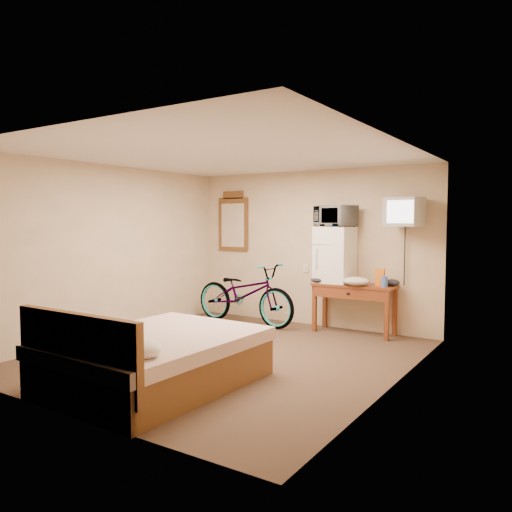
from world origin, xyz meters
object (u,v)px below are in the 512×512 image
at_px(desk, 353,293).
at_px(crt_television, 404,212).
at_px(microwave, 335,216).
at_px(wall_mirror, 233,222).
at_px(blue_cup, 384,282).
at_px(bed, 151,359).
at_px(bicycle, 245,294).
at_px(mini_fridge, 335,255).

xyz_separation_m(desk, crt_television, (0.73, 0.02, 1.20)).
xyz_separation_m(microwave, wall_mirror, (-2.06, 0.22, -0.09)).
relative_size(blue_cup, bed, 0.07).
bearing_deg(desk, bicycle, -171.11).
distance_m(desk, crt_television, 1.40).
bearing_deg(bicycle, desk, -77.60).
xyz_separation_m(microwave, bed, (-0.49, -3.42, -1.47)).
xyz_separation_m(mini_fridge, bicycle, (-1.45, -0.32, -0.67)).
bearing_deg(bed, bicycle, 107.08).
height_order(crt_television, bicycle, crt_television).
bearing_deg(mini_fridge, microwave, 56.26).
bearing_deg(wall_mirror, bicycle, -41.69).
distance_m(mini_fridge, microwave, 0.59).
bearing_deg(crt_television, microwave, 178.56).
xyz_separation_m(mini_fridge, bed, (-0.49, -3.42, -0.88)).
height_order(desk, microwave, microwave).
bearing_deg(desk, blue_cup, -9.13).
bearing_deg(bicycle, wall_mirror, 51.82).
height_order(blue_cup, crt_television, crt_television).
bearing_deg(microwave, crt_television, 18.51).
distance_m(wall_mirror, bed, 4.20).
xyz_separation_m(blue_cup, bed, (-1.31, -3.30, -0.53)).
height_order(crt_television, wall_mirror, wall_mirror).
relative_size(microwave, bicycle, 0.30).
xyz_separation_m(crt_television, bicycle, (-2.50, -0.29, -1.31)).
xyz_separation_m(bicycle, bed, (0.95, -3.10, -0.21)).
relative_size(desk, bed, 0.58).
bearing_deg(desk, mini_fridge, 172.07).
height_order(blue_cup, wall_mirror, wall_mirror).
relative_size(blue_cup, wall_mirror, 0.15).
bearing_deg(bicycle, blue_cup, -81.53).
height_order(desk, wall_mirror, wall_mirror).
xyz_separation_m(mini_fridge, crt_television, (1.05, -0.03, 0.64)).
distance_m(microwave, blue_cup, 1.25).
bearing_deg(mini_fridge, bed, -98.21).
relative_size(desk, microwave, 2.12).
height_order(blue_cup, bed, blue_cup).
xyz_separation_m(desk, wall_mirror, (-2.38, 0.27, 1.05)).
height_order(desk, crt_television, crt_television).
height_order(crt_television, bed, crt_television).
relative_size(blue_cup, bicycle, 0.08).
xyz_separation_m(mini_fridge, microwave, (0.00, 0.00, 0.59)).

